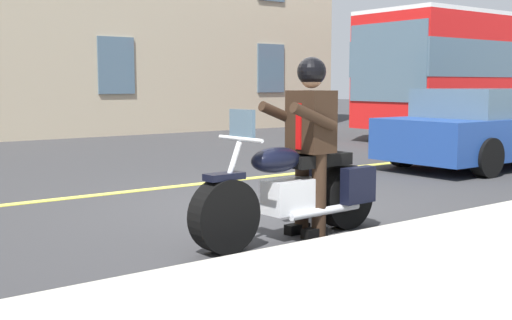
{
  "coord_description": "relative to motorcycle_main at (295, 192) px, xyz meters",
  "views": [
    {
      "loc": [
        4.72,
        6.05,
        1.48
      ],
      "look_at": [
        1.0,
        1.12,
        0.75
      ],
      "focal_mm": 45.16,
      "sensor_mm": 36.0,
      "label": 1
    }
  ],
  "objects": [
    {
      "name": "lane_center_stripe",
      "position": [
        -0.75,
        -3.42,
        -0.45
      ],
      "size": [
        60.0,
        0.16,
        0.01
      ],
      "primitive_type": "cube",
      "color": "#E5DB4C",
      "rests_on": "ground_plane"
    },
    {
      "name": "rider_main",
      "position": [
        -0.19,
        -0.01,
        0.58
      ],
      "size": [
        0.64,
        0.56,
        1.74
      ],
      "color": "black",
      "rests_on": "ground_plane"
    },
    {
      "name": "car_silver",
      "position": [
        -6.46,
        -2.1,
        0.24
      ],
      "size": [
        4.6,
        1.92,
        1.4
      ],
      "color": "navy",
      "rests_on": "ground_plane"
    },
    {
      "name": "ground_plane",
      "position": [
        -0.75,
        -1.42,
        -0.45
      ],
      "size": [
        80.0,
        80.0,
        0.0
      ],
      "primitive_type": "plane",
      "color": "#333335"
    },
    {
      "name": "motorcycle_main",
      "position": [
        0.0,
        0.0,
        0.0
      ],
      "size": [
        2.22,
        0.65,
        1.26
      ],
      "color": "black",
      "rests_on": "ground_plane"
    }
  ]
}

